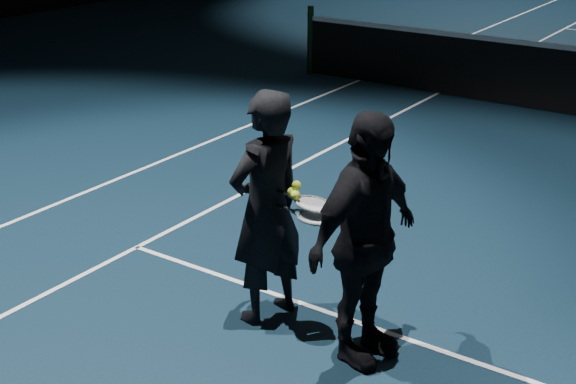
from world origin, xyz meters
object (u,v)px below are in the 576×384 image
at_px(player_a, 266,208).
at_px(racket_lower, 316,218).
at_px(player_b, 364,240).
at_px(tennis_balls, 294,191).
at_px(racket_upper, 314,204).

bearing_deg(player_a, racket_lower, 98.45).
relative_size(player_b, racket_lower, 2.59).
bearing_deg(player_b, tennis_balls, 93.68).
xyz_separation_m(player_a, racket_upper, (0.40, 0.01, 0.13)).
xyz_separation_m(racket_lower, tennis_balls, (-0.19, 0.02, 0.15)).
bearing_deg(racket_upper, player_b, -9.08).
distance_m(player_a, player_b, 0.85).
relative_size(player_b, racket_upper, 2.59).
relative_size(player_a, racket_upper, 2.59).
bearing_deg(player_a, tennis_balls, 99.58).
relative_size(player_a, tennis_balls, 14.70).
bearing_deg(player_a, racket_upper, 104.16).
distance_m(player_b, racket_upper, 0.47).
distance_m(player_b, tennis_balls, 0.63).
distance_m(player_a, racket_lower, 0.45).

